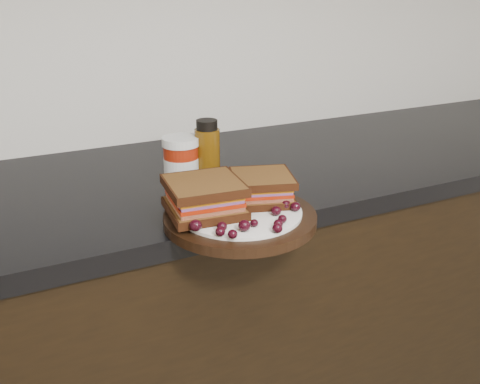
% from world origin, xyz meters
% --- Properties ---
extents(base_cabinets, '(3.96, 0.58, 0.86)m').
position_xyz_m(base_cabinets, '(0.00, 1.70, 0.43)').
color(base_cabinets, black).
rests_on(base_cabinets, ground_plane).
extents(countertop, '(3.98, 0.60, 0.04)m').
position_xyz_m(countertop, '(0.00, 1.70, 0.88)').
color(countertop, black).
rests_on(countertop, base_cabinets).
extents(plate, '(0.28, 0.28, 0.02)m').
position_xyz_m(plate, '(0.01, 1.41, 0.91)').
color(plate, black).
rests_on(plate, countertop).
extents(sandwich_left, '(0.14, 0.14, 0.06)m').
position_xyz_m(sandwich_left, '(-0.05, 1.44, 0.95)').
color(sandwich_left, brown).
rests_on(sandwich_left, plate).
extents(sandwich_right, '(0.14, 0.14, 0.05)m').
position_xyz_m(sandwich_right, '(0.07, 1.44, 0.95)').
color(sandwich_right, brown).
rests_on(sandwich_right, plate).
extents(grape_0, '(0.02, 0.02, 0.02)m').
position_xyz_m(grape_0, '(-0.09, 1.37, 0.93)').
color(grape_0, black).
rests_on(grape_0, plate).
extents(grape_1, '(0.02, 0.02, 0.02)m').
position_xyz_m(grape_1, '(-0.05, 1.35, 0.93)').
color(grape_1, black).
rests_on(grape_1, plate).
extents(grape_2, '(0.02, 0.02, 0.02)m').
position_xyz_m(grape_2, '(-0.07, 1.33, 0.93)').
color(grape_2, black).
rests_on(grape_2, plate).
extents(grape_3, '(0.02, 0.02, 0.02)m').
position_xyz_m(grape_3, '(-0.05, 1.32, 0.93)').
color(grape_3, black).
rests_on(grape_3, plate).
extents(grape_4, '(0.02, 0.02, 0.02)m').
position_xyz_m(grape_4, '(-0.02, 1.33, 0.93)').
color(grape_4, black).
rests_on(grape_4, plate).
extents(grape_5, '(0.01, 0.01, 0.01)m').
position_xyz_m(grape_5, '(0.00, 1.34, 0.93)').
color(grape_5, black).
rests_on(grape_5, plate).
extents(grape_6, '(0.02, 0.02, 0.02)m').
position_xyz_m(grape_6, '(0.03, 1.30, 0.93)').
color(grape_6, black).
rests_on(grape_6, plate).
extents(grape_7, '(0.02, 0.02, 0.02)m').
position_xyz_m(grape_7, '(0.04, 1.32, 0.93)').
color(grape_7, black).
rests_on(grape_7, plate).
extents(grape_8, '(0.02, 0.02, 0.01)m').
position_xyz_m(grape_8, '(0.05, 1.33, 0.93)').
color(grape_8, black).
rests_on(grape_8, plate).
extents(grape_9, '(0.02, 0.02, 0.02)m').
position_xyz_m(grape_9, '(0.06, 1.37, 0.93)').
color(grape_9, black).
rests_on(grape_9, plate).
extents(grape_10, '(0.02, 0.02, 0.02)m').
position_xyz_m(grape_10, '(0.10, 1.37, 0.93)').
color(grape_10, black).
rests_on(grape_10, plate).
extents(grape_11, '(0.02, 0.02, 0.02)m').
position_xyz_m(grape_11, '(0.09, 1.38, 0.93)').
color(grape_11, black).
rests_on(grape_11, plate).
extents(grape_12, '(0.02, 0.02, 0.02)m').
position_xyz_m(grape_12, '(0.09, 1.39, 0.93)').
color(grape_12, black).
rests_on(grape_12, plate).
extents(grape_13, '(0.02, 0.02, 0.02)m').
position_xyz_m(grape_13, '(0.10, 1.42, 0.93)').
color(grape_13, black).
rests_on(grape_13, plate).
extents(grape_14, '(0.02, 0.02, 0.02)m').
position_xyz_m(grape_14, '(0.09, 1.45, 0.93)').
color(grape_14, black).
rests_on(grape_14, plate).
extents(grape_15, '(0.02, 0.02, 0.02)m').
position_xyz_m(grape_15, '(0.05, 1.43, 0.93)').
color(grape_15, black).
rests_on(grape_15, plate).
extents(grape_16, '(0.02, 0.02, 0.02)m').
position_xyz_m(grape_16, '(-0.03, 1.47, 0.93)').
color(grape_16, black).
rests_on(grape_16, plate).
extents(grape_17, '(0.02, 0.02, 0.02)m').
position_xyz_m(grape_17, '(-0.03, 1.46, 0.93)').
color(grape_17, black).
rests_on(grape_17, plate).
extents(grape_18, '(0.02, 0.02, 0.02)m').
position_xyz_m(grape_18, '(-0.07, 1.44, 0.93)').
color(grape_18, black).
rests_on(grape_18, plate).
extents(grape_19, '(0.02, 0.02, 0.02)m').
position_xyz_m(grape_19, '(-0.07, 1.44, 0.93)').
color(grape_19, black).
rests_on(grape_19, plate).
extents(grape_20, '(0.02, 0.02, 0.02)m').
position_xyz_m(grape_20, '(-0.04, 1.40, 0.93)').
color(grape_20, black).
rests_on(grape_20, plate).
extents(grape_21, '(0.02, 0.02, 0.02)m').
position_xyz_m(grape_21, '(-0.06, 1.40, 0.93)').
color(grape_21, black).
rests_on(grape_21, plate).
extents(grape_22, '(0.02, 0.02, 0.02)m').
position_xyz_m(grape_22, '(-0.05, 1.44, 0.93)').
color(grape_22, black).
rests_on(grape_22, plate).
extents(grape_23, '(0.02, 0.02, 0.02)m').
position_xyz_m(grape_23, '(-0.07, 1.44, 0.93)').
color(grape_23, black).
rests_on(grape_23, plate).
extents(grape_24, '(0.02, 0.02, 0.02)m').
position_xyz_m(grape_24, '(-0.05, 1.42, 0.93)').
color(grape_24, black).
rests_on(grape_24, plate).
extents(condiment_jar, '(0.09, 0.09, 0.11)m').
position_xyz_m(condiment_jar, '(-0.03, 1.62, 0.96)').
color(condiment_jar, maroon).
rests_on(condiment_jar, countertop).
extents(oil_bottle, '(0.06, 0.06, 0.15)m').
position_xyz_m(oil_bottle, '(0.03, 1.61, 0.97)').
color(oil_bottle, '#543408').
rests_on(oil_bottle, countertop).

